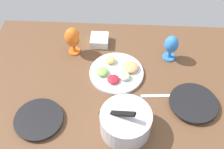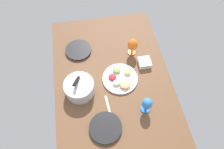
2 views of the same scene
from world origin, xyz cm
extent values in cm
cube|color=brown|center=(0.00, 0.00, -2.00)|extent=(160.00, 104.00, 4.00)
cylinder|color=#4C4C51|center=(-41.92, 13.16, 0.88)|extent=(23.85, 23.85, 1.76)
cylinder|color=black|center=(-41.92, 13.16, 2.29)|extent=(25.92, 25.92, 1.06)
cylinder|color=#4C4C51|center=(38.44, 27.15, 0.72)|extent=(23.17, 23.17, 1.43)
cylinder|color=black|center=(38.44, 27.15, 1.86)|extent=(25.18, 25.18, 0.86)
cylinder|color=silver|center=(-5.96, 29.55, 6.46)|extent=(25.19, 25.19, 12.92)
cylinder|color=white|center=(-5.96, 29.55, 10.34)|extent=(22.67, 22.67, 2.33)
cube|color=black|center=(-1.55, 29.55, 13.98)|extent=(17.99, 8.82, 10.52)
cylinder|color=silver|center=(-0.34, -6.74, 0.90)|extent=(31.60, 31.60, 1.80)
ellipsoid|color=#8CC659|center=(8.20, -5.08, 3.38)|extent=(7.06, 7.06, 3.15)
ellipsoid|color=red|center=(1.45, -0.35, 3.03)|extent=(6.90, 6.90, 2.45)
ellipsoid|color=beige|center=(-5.00, -2.30, 3.38)|extent=(6.04, 6.04, 3.15)
ellipsoid|color=#F2A566|center=(-8.05, -9.49, 3.52)|extent=(9.39, 9.39, 3.45)
ellipsoid|color=#F9E072|center=(4.17, -14.40, 3.66)|extent=(6.10, 6.10, 3.71)
cylinder|color=orange|center=(27.15, -23.69, 0.50)|extent=(7.31, 7.31, 1.00)
cylinder|color=orange|center=(27.15, -23.69, 3.44)|extent=(2.00, 2.00, 4.87)
ellipsoid|color=orange|center=(27.15, -23.69, 12.24)|extent=(9.52, 9.52, 12.72)
cylinder|color=#2E79D8|center=(-31.68, -21.80, 0.50)|extent=(7.83, 7.83, 1.00)
cylinder|color=#2E79D8|center=(-31.68, -21.80, 3.27)|extent=(2.00, 2.00, 4.54)
ellipsoid|color=#2E79D8|center=(-31.68, -21.80, 11.18)|extent=(8.45, 8.45, 11.28)
cube|color=white|center=(11.97, -32.23, 2.63)|extent=(11.23, 11.23, 5.26)
cube|color=#F9E072|center=(11.97, -32.23, 4.32)|extent=(9.20, 9.20, 1.68)
cube|color=silver|center=(-23.03, 8.12, 0.30)|extent=(18.08, 3.09, 0.60)
camera|label=1|loc=(-3.12, 102.51, 128.00)|focal=45.94mm
camera|label=2|loc=(-89.71, 16.42, 161.73)|focal=33.14mm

